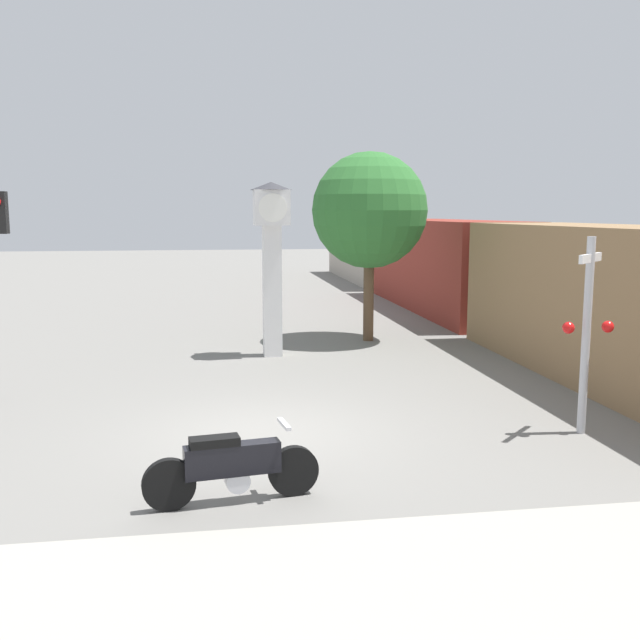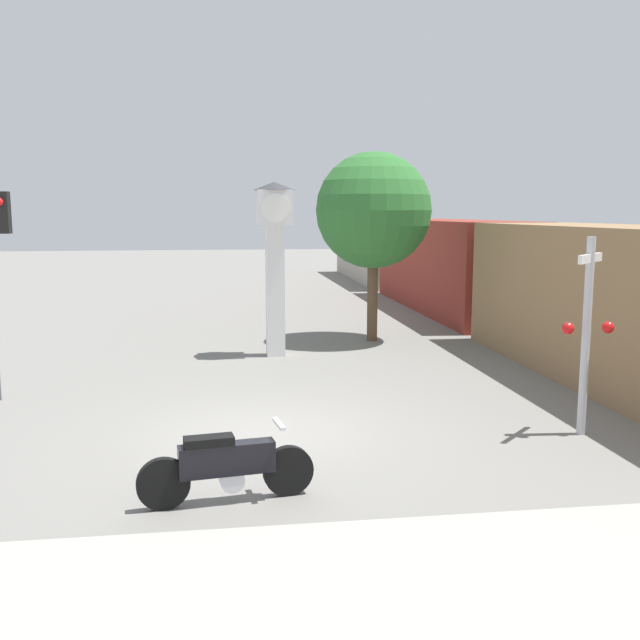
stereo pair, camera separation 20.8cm
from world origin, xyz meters
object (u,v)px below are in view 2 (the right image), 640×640
Objects in this scene: motorcycle at (227,466)px; clock_tower at (275,242)px; railroad_crossing_signal at (587,328)px; freight_train at (450,265)px; street_tree at (373,211)px.

clock_tower is (1.36, 9.42, 2.46)m from motorcycle.
railroad_crossing_signal is at bearing 10.52° from motorcycle.
freight_train is 7.83m from street_tree.
motorcycle is at bearing -111.06° from street_tree.
motorcycle is 6.41m from railroad_crossing_signal.
freight_train reaches higher than railroad_crossing_signal.
freight_train is at bearing 54.99° from street_tree.
motorcycle is at bearing -161.06° from railroad_crossing_signal.
railroad_crossing_signal is (4.57, -7.38, -1.13)m from clock_tower.
street_tree is (-1.62, 9.16, 1.92)m from railroad_crossing_signal.
street_tree is at bearing 60.52° from motorcycle.
street_tree is at bearing -125.01° from freight_train.
railroad_crossing_signal reaches higher than motorcycle.
street_tree reaches higher than freight_train.
clock_tower is 0.83× the size of street_tree.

